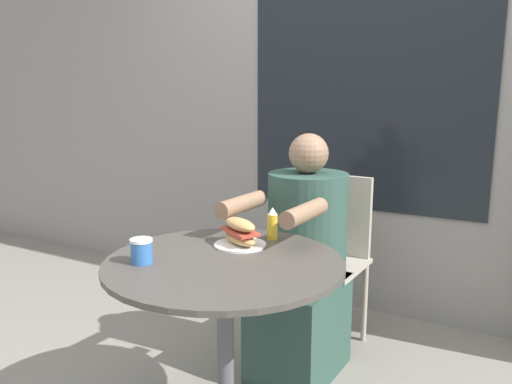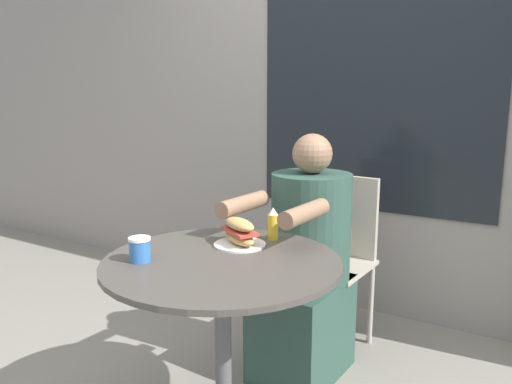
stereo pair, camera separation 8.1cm
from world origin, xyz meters
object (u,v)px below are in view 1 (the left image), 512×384
at_px(sandwich_on_plate, 240,234).
at_px(condiment_bottle, 272,224).
at_px(cafe_table, 225,310).
at_px(seated_diner, 302,273).
at_px(diner_chair, 331,244).
at_px(drink_cup, 142,251).

distance_m(sandwich_on_plate, condiment_bottle, 0.15).
distance_m(cafe_table, condiment_bottle, 0.39).
distance_m(seated_diner, condiment_bottle, 0.43).
xyz_separation_m(cafe_table, sandwich_on_plate, (-0.04, 0.17, 0.23)).
distance_m(diner_chair, sandwich_on_plate, 0.83).
height_order(cafe_table, seated_diner, seated_diner).
bearing_deg(cafe_table, drink_cup, -144.30).
bearing_deg(condiment_bottle, sandwich_on_plate, -116.64).
bearing_deg(condiment_bottle, diner_chair, 89.48).
distance_m(seated_diner, drink_cup, 0.86).
distance_m(diner_chair, seated_diner, 0.35).
distance_m(diner_chair, condiment_bottle, 0.70).
bearing_deg(cafe_table, sandwich_on_plate, 102.04).
height_order(seated_diner, sandwich_on_plate, seated_diner).
bearing_deg(condiment_bottle, drink_cup, -119.14).
bearing_deg(seated_diner, condiment_bottle, 93.02).
distance_m(cafe_table, sandwich_on_plate, 0.29).
bearing_deg(seated_diner, cafe_table, 89.92).
relative_size(seated_diner, condiment_bottle, 8.57).
relative_size(diner_chair, drink_cup, 10.26).
xyz_separation_m(diner_chair, sandwich_on_plate, (-0.07, -0.79, 0.24)).
bearing_deg(drink_cup, sandwich_on_plate, 59.87).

